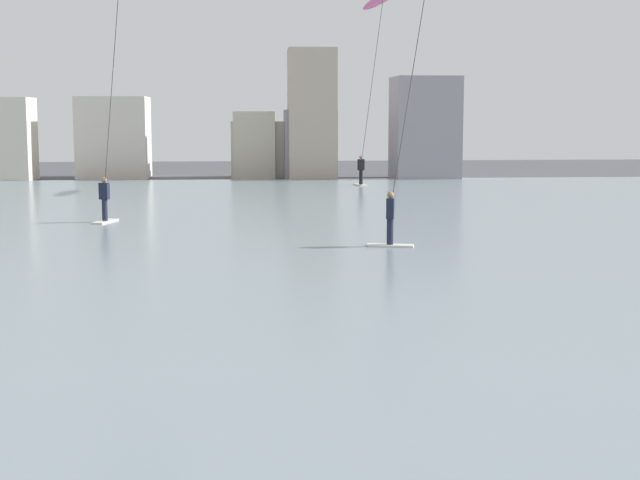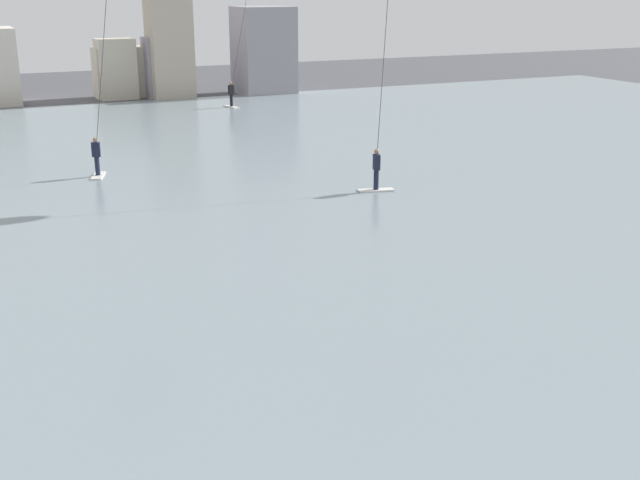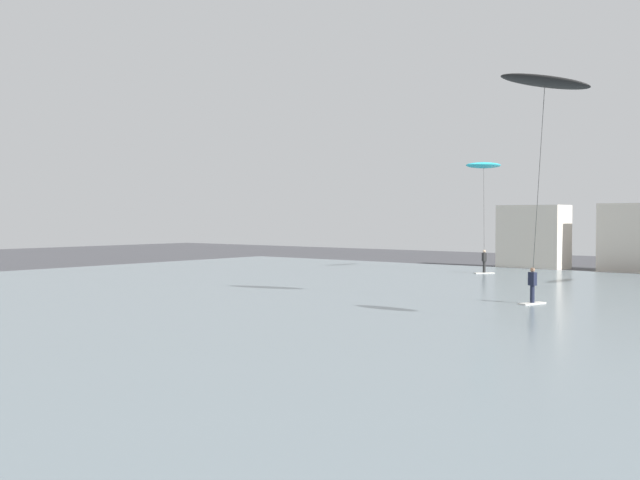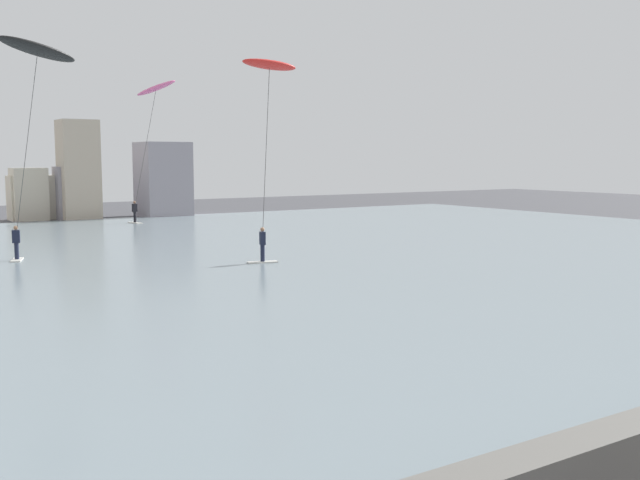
# 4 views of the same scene
# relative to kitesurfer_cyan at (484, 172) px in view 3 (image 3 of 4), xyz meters

# --- Properties ---
(water_bay) EXTENTS (84.00, 52.00, 0.10)m
(water_bay) POSITION_rel_kitesurfer_cyan_xyz_m (14.92, -20.98, -7.24)
(water_bay) COLOR gray
(water_bay) RESTS_ON ground
(kitesurfer_cyan) EXTENTS (2.57, 4.48, 8.00)m
(kitesurfer_cyan) POSITION_rel_kitesurfer_cyan_xyz_m (0.00, 0.00, 0.00)
(kitesurfer_cyan) COLOR silver
(kitesurfer_cyan) RESTS_ON water_bay
(kitesurfer_black) EXTENTS (3.98, 3.19, 10.34)m
(kitesurfer_black) POSITION_rel_kitesurfer_cyan_xyz_m (11.94, -18.25, 1.89)
(kitesurfer_black) COLOR silver
(kitesurfer_black) RESTS_ON water_bay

